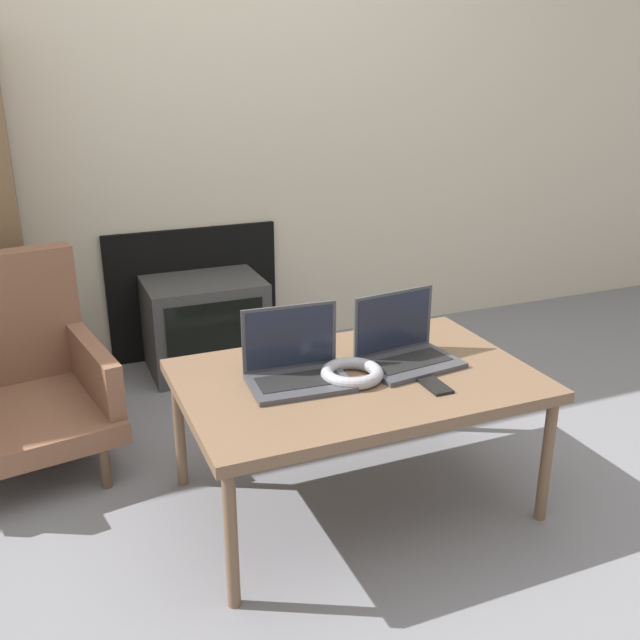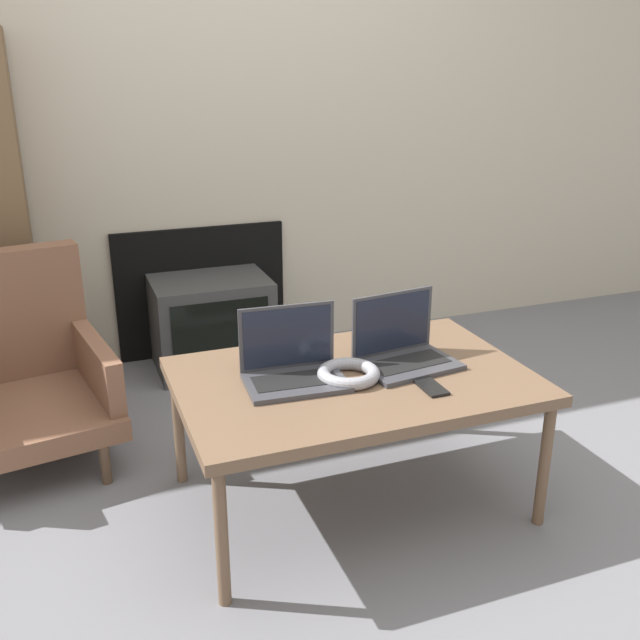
{
  "view_description": "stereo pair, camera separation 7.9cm",
  "coord_description": "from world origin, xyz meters",
  "px_view_note": "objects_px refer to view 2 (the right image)",
  "views": [
    {
      "loc": [
        -0.89,
        -1.7,
        1.39
      ],
      "look_at": [
        0.0,
        0.44,
        0.54
      ],
      "focal_mm": 40.0,
      "sensor_mm": 36.0,
      "label": 1
    },
    {
      "loc": [
        -0.81,
        -1.73,
        1.39
      ],
      "look_at": [
        0.0,
        0.44,
        0.54
      ],
      "focal_mm": 40.0,
      "sensor_mm": 36.0,
      "label": 2
    }
  ],
  "objects_px": {
    "phone": "(430,387)",
    "armchair": "(18,367)",
    "laptop_left": "(292,365)",
    "laptop_right": "(402,348)",
    "headphones": "(349,374)",
    "tv": "(212,323)"
  },
  "relations": [
    {
      "from": "phone",
      "to": "armchair",
      "type": "relative_size",
      "value": 0.18
    },
    {
      "from": "laptop_left",
      "to": "laptop_right",
      "type": "bearing_deg",
      "value": 3.71
    },
    {
      "from": "laptop_left",
      "to": "headphones",
      "type": "relative_size",
      "value": 1.62
    },
    {
      "from": "tv",
      "to": "laptop_left",
      "type": "bearing_deg",
      "value": -90.24
    },
    {
      "from": "headphones",
      "to": "tv",
      "type": "xyz_separation_m",
      "value": [
        -0.16,
        1.28,
        -0.26
      ]
    },
    {
      "from": "laptop_right",
      "to": "phone",
      "type": "bearing_deg",
      "value": -98.85
    },
    {
      "from": "headphones",
      "to": "phone",
      "type": "bearing_deg",
      "value": -34.36
    },
    {
      "from": "laptop_right",
      "to": "headphones",
      "type": "height_order",
      "value": "laptop_right"
    },
    {
      "from": "phone",
      "to": "tv",
      "type": "relative_size",
      "value": 0.25
    },
    {
      "from": "laptop_right",
      "to": "armchair",
      "type": "xyz_separation_m",
      "value": [
        -1.2,
        0.74,
        -0.18
      ]
    },
    {
      "from": "tv",
      "to": "armchair",
      "type": "bearing_deg",
      "value": -149.34
    },
    {
      "from": "laptop_left",
      "to": "headphones",
      "type": "xyz_separation_m",
      "value": [
        0.16,
        -0.06,
        -0.03
      ]
    },
    {
      "from": "headphones",
      "to": "tv",
      "type": "bearing_deg",
      "value": 96.99
    },
    {
      "from": "laptop_right",
      "to": "tv",
      "type": "distance_m",
      "value": 1.31
    },
    {
      "from": "armchair",
      "to": "tv",
      "type": "bearing_deg",
      "value": 20.88
    },
    {
      "from": "laptop_left",
      "to": "armchair",
      "type": "height_order",
      "value": "armchair"
    },
    {
      "from": "armchair",
      "to": "headphones",
      "type": "bearing_deg",
      "value": -48.69
    },
    {
      "from": "laptop_left",
      "to": "laptop_right",
      "type": "distance_m",
      "value": 0.38
    },
    {
      "from": "phone",
      "to": "armchair",
      "type": "distance_m",
      "value": 1.52
    },
    {
      "from": "laptop_right",
      "to": "tv",
      "type": "bearing_deg",
      "value": 99.45
    },
    {
      "from": "tv",
      "to": "laptop_right",
      "type": "bearing_deg",
      "value": -73.18
    },
    {
      "from": "laptop_right",
      "to": "phone",
      "type": "height_order",
      "value": "laptop_right"
    }
  ]
}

